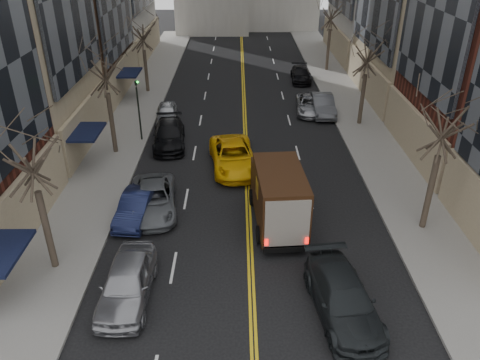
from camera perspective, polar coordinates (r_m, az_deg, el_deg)
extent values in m
cube|color=slate|center=(39.04, -12.89, 7.74)|extent=(4.00, 66.00, 0.15)
cube|color=slate|center=(39.31, 13.92, 7.76)|extent=(4.00, 66.00, 0.15)
cube|color=black|center=(30.40, -18.45, 5.57)|extent=(2.00, 3.00, 0.15)
cube|color=black|center=(31.09, -19.73, 3.74)|extent=(0.20, 3.00, 2.50)
cube|color=black|center=(42.25, -13.53, 12.60)|extent=(2.00, 3.00, 0.15)
cube|color=black|center=(42.75, -14.57, 11.19)|extent=(0.20, 3.00, 2.50)
cylinder|color=#382D23|center=(21.87, -22.46, -5.67)|extent=(0.30, 0.30, 3.83)
cylinder|color=#382D23|center=(31.91, -15.34, 6.70)|extent=(0.30, 0.30, 4.05)
cylinder|color=#382D23|center=(44.00, -11.38, 12.91)|extent=(0.30, 0.30, 3.69)
cylinder|color=#382D23|center=(24.61, 22.12, -1.41)|extent=(0.30, 0.30, 3.96)
cylinder|color=#382D23|center=(36.79, 14.66, 9.49)|extent=(0.30, 0.30, 3.78)
cylinder|color=#382D23|center=(50.82, 10.70, 15.35)|extent=(0.30, 0.30, 4.14)
cylinder|color=black|center=(33.45, -12.19, 7.87)|extent=(0.12, 0.12, 3.80)
imported|color=black|center=(32.71, -12.62, 11.71)|extent=(0.15, 0.18, 0.90)
sphere|color=#0CE526|center=(32.60, -12.38, 11.59)|extent=(0.14, 0.14, 0.14)
cube|color=black|center=(24.14, 4.55, -4.26)|extent=(2.45, 6.08, 0.28)
cube|color=black|center=(25.52, 3.93, 0.16)|extent=(2.29, 1.73, 1.95)
cube|color=black|center=(23.00, 4.87, -2.14)|extent=(2.54, 4.70, 2.79)
cube|color=black|center=(21.83, 5.65, -8.35)|extent=(2.14, 0.31, 0.28)
cube|color=red|center=(21.44, 3.24, -7.63)|extent=(0.17, 0.07, 0.33)
cube|color=red|center=(21.73, 8.14, -7.34)|extent=(0.17, 0.07, 0.33)
cube|color=gold|center=(22.62, 2.07, -0.98)|extent=(0.09, 0.84, 0.84)
cube|color=gold|center=(22.95, 7.70, -0.76)|extent=(0.09, 0.84, 0.84)
cylinder|color=black|center=(25.69, 1.50, -2.12)|extent=(0.32, 0.91, 0.89)
cylinder|color=black|center=(25.98, 6.32, -1.92)|extent=(0.32, 0.91, 0.89)
cylinder|color=black|center=(22.75, 2.37, -6.69)|extent=(0.32, 0.91, 0.89)
cylinder|color=black|center=(23.08, 7.83, -6.39)|extent=(0.32, 0.91, 0.89)
imported|color=black|center=(19.29, 12.46, -13.90)|extent=(2.85, 5.58, 1.55)
cube|color=black|center=(19.45, 12.20, -10.99)|extent=(0.13, 0.04, 0.09)
cube|color=blue|center=(19.42, 12.22, -11.04)|extent=(0.10, 0.01, 0.06)
imported|color=#F1B20A|center=(29.41, -0.81, 2.93)|extent=(3.42, 6.11, 1.61)
imported|color=black|center=(24.79, 5.38, -2.41)|extent=(0.48, 0.67, 1.71)
imported|color=#9A9BA1|center=(20.02, -13.60, -12.01)|extent=(2.01, 4.87, 1.65)
imported|color=#12183A|center=(25.01, -12.52, -3.17)|extent=(1.86, 4.30, 1.38)
imported|color=#54585D|center=(25.40, -10.54, -2.32)|extent=(3.07, 5.45, 1.44)
imported|color=black|center=(32.94, -8.64, 5.45)|extent=(2.66, 5.45, 1.53)
imported|color=#A5A9AD|center=(37.12, -8.88, 8.04)|extent=(2.05, 4.21, 1.38)
imported|color=#474A4F|center=(38.81, 10.02, 9.01)|extent=(1.68, 4.74, 1.56)
imported|color=#96989D|center=(39.06, 8.51, 9.07)|extent=(2.54, 4.87, 1.31)
imported|color=black|center=(47.26, 7.42, 12.63)|extent=(1.99, 4.57, 1.31)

